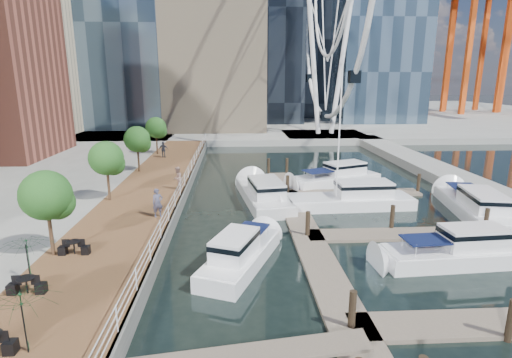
{
  "coord_description": "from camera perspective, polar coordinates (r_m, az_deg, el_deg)",
  "views": [
    {
      "loc": [
        -1.71,
        -16.21,
        10.04
      ],
      "look_at": [
        -0.15,
        12.07,
        3.0
      ],
      "focal_mm": 28.0,
      "sensor_mm": 36.0,
      "label": 1
    }
  ],
  "objects": [
    {
      "name": "cafe_tables",
      "position": [
        18.78,
        -31.56,
        -15.78
      ],
      "size": [
        2.5,
        13.7,
        0.74
      ],
      "color": "black",
      "rests_on": "ground"
    },
    {
      "name": "seawall",
      "position": [
        32.92,
        -10.53,
        -3.13
      ],
      "size": [
        0.25,
        60.0,
        1.0
      ],
      "primitive_type": "cube",
      "color": "#595954",
      "rests_on": "ground"
    },
    {
      "name": "boardwalk",
      "position": [
        33.44,
        -15.64,
        -3.15
      ],
      "size": [
        6.0,
        60.0,
        1.0
      ],
      "primitive_type": "cube",
      "color": "brown",
      "rests_on": "ground"
    },
    {
      "name": "breakwater",
      "position": [
        43.29,
        27.04,
        -0.33
      ],
      "size": [
        4.0,
        60.0,
        1.0
      ],
      "primitive_type": "cube",
      "color": "gray",
      "rests_on": "ground"
    },
    {
      "name": "port_cranes",
      "position": [
        132.02,
        29.89,
        16.52
      ],
      "size": [
        40.0,
        52.0,
        38.0
      ],
      "color": "#D84C14",
      "rests_on": "ground"
    },
    {
      "name": "yacht_foreground",
      "position": [
        25.51,
        26.41,
        -10.77
      ],
      "size": [
        9.1,
        2.95,
        2.15
      ],
      "primitive_type": null,
      "rotation": [
        0.0,
        0.0,
        1.63
      ],
      "color": "white",
      "rests_on": "ground"
    },
    {
      "name": "floating_docks",
      "position": [
        29.51,
        16.24,
        -5.5
      ],
      "size": [
        16.0,
        34.0,
        2.6
      ],
      "color": "#6D6051",
      "rests_on": "ground"
    },
    {
      "name": "land_far",
      "position": [
        118.61,
        -2.36,
        9.33
      ],
      "size": [
        200.0,
        114.0,
        1.0
      ],
      "primitive_type": "cube",
      "color": "gray",
      "rests_on": "ground"
    },
    {
      "name": "railing",
      "position": [
        32.65,
        -10.78,
        -1.41
      ],
      "size": [
        0.1,
        60.0,
        1.05
      ],
      "primitive_type": null,
      "color": "white",
      "rests_on": "boardwalk"
    },
    {
      "name": "pedestrian_near",
      "position": [
        27.8,
        -13.88,
        -3.31
      ],
      "size": [
        0.85,
        0.74,
        1.97
      ],
      "primitive_type": "imported",
      "rotation": [
        0.0,
        0.0,
        0.47
      ],
      "color": "#444359",
      "rests_on": "boardwalk"
    },
    {
      "name": "moored_yachts",
      "position": [
        32.04,
        13.71,
        -4.72
      ],
      "size": [
        23.19,
        36.06,
        11.5
      ],
      "color": "white",
      "rests_on": "ground"
    },
    {
      "name": "pedestrian_far",
      "position": [
        49.09,
        -13.07,
        4.14
      ],
      "size": [
        1.19,
        0.62,
        1.94
      ],
      "primitive_type": "imported",
      "rotation": [
        0.0,
        0.0,
        3.01
      ],
      "color": "#343742",
      "rests_on": "boardwalk"
    },
    {
      "name": "pedestrian_mid",
      "position": [
        34.28,
        -11.15,
        0.1
      ],
      "size": [
        0.84,
        1.03,
        1.97
      ],
      "primitive_type": "imported",
      "rotation": [
        0.0,
        0.0,
        -1.68
      ],
      "color": "gray",
      "rests_on": "boardwalk"
    },
    {
      "name": "street_trees",
      "position": [
        32.25,
        -20.62,
        2.78
      ],
      "size": [
        2.6,
        42.6,
        4.6
      ],
      "color": "#3F2B1C",
      "rests_on": "ground"
    },
    {
      "name": "pier",
      "position": [
        70.65,
        9.76,
        6.0
      ],
      "size": [
        14.0,
        12.0,
        1.0
      ],
      "primitive_type": "cube",
      "color": "gray",
      "rests_on": "ground"
    },
    {
      "name": "ground",
      "position": [
        19.15,
        2.56,
        -17.69
      ],
      "size": [
        520.0,
        520.0,
        0.0
      ],
      "primitive_type": "plane",
      "color": "black",
      "rests_on": "ground"
    }
  ]
}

